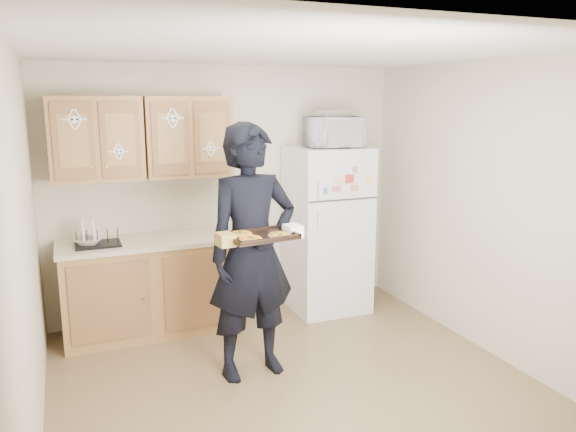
{
  "coord_description": "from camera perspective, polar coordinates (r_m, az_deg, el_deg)",
  "views": [
    {
      "loc": [
        -1.55,
        -3.66,
        2.17
      ],
      "look_at": [
        0.12,
        0.45,
        1.25
      ],
      "focal_mm": 35.0,
      "sensor_mm": 36.0,
      "label": 1
    }
  ],
  "objects": [
    {
      "name": "floor",
      "position": [
        4.53,
        0.8,
        -16.86
      ],
      "size": [
        3.6,
        3.6,
        0.0
      ],
      "primitive_type": "plane",
      "color": "brown",
      "rests_on": "ground"
    },
    {
      "name": "upper_cab_left",
      "position": [
        5.3,
        -18.93,
        7.4
      ],
      "size": [
        0.8,
        0.33,
        0.75
      ],
      "primitive_type": "cube",
      "color": "olive",
      "rests_on": "wall_back"
    },
    {
      "name": "countertop",
      "position": [
        5.35,
        -13.89,
        -2.54
      ],
      "size": [
        1.64,
        0.64,
        0.04
      ],
      "primitive_type": "cube",
      "color": "beige",
      "rests_on": "base_cabinet"
    },
    {
      "name": "upper_cab_right",
      "position": [
        5.41,
        -10.15,
        7.93
      ],
      "size": [
        0.8,
        0.33,
        0.75
      ],
      "primitive_type": "cube",
      "color": "olive",
      "rests_on": "wall_back"
    },
    {
      "name": "bowl",
      "position": [
        5.24,
        -19.56,
        -2.4
      ],
      "size": [
        0.3,
        0.3,
        0.06
      ],
      "primitive_type": "imported",
      "rotation": [
        0.0,
        0.0,
        -0.29
      ],
      "color": "silver",
      "rests_on": "dish_rack"
    },
    {
      "name": "wall_front",
      "position": [
        2.59,
        16.75,
        -9.56
      ],
      "size": [
        3.6,
        0.04,
        2.5
      ],
      "primitive_type": "cube",
      "color": "beige",
      "rests_on": "floor"
    },
    {
      "name": "dish_rack",
      "position": [
        5.24,
        -18.8,
        -2.04
      ],
      "size": [
        0.39,
        0.29,
        0.15
      ],
      "primitive_type": "cube",
      "rotation": [
        0.0,
        0.0,
        0.01
      ],
      "color": "black",
      "rests_on": "countertop"
    },
    {
      "name": "wall_left",
      "position": [
        3.78,
        -25.18,
        -3.45
      ],
      "size": [
        0.04,
        3.6,
        2.5
      ],
      "primitive_type": "cube",
      "color": "beige",
      "rests_on": "floor"
    },
    {
      "name": "microwave",
      "position": [
        5.65,
        4.65,
        8.5
      ],
      "size": [
        0.58,
        0.43,
        0.3
      ],
      "primitive_type": "imported",
      "rotation": [
        0.0,
        0.0,
        -0.1
      ],
      "color": "white",
      "rests_on": "refrigerator"
    },
    {
      "name": "person",
      "position": [
        4.37,
        -3.65,
        -3.73
      ],
      "size": [
        0.79,
        0.57,
        2.01
      ],
      "primitive_type": "imported",
      "rotation": [
        0.0,
        0.0,
        0.12
      ],
      "color": "black",
      "rests_on": "floor"
    },
    {
      "name": "soap_bottle",
      "position": [
        5.39,
        -6.87,
        -0.97
      ],
      "size": [
        0.1,
        0.1,
        0.18
      ],
      "primitive_type": "imported",
      "rotation": [
        0.0,
        0.0,
        -0.28
      ],
      "color": "white",
      "rests_on": "countertop"
    },
    {
      "name": "refrigerator",
      "position": [
        5.82,
        3.99,
        -1.36
      ],
      "size": [
        0.75,
        0.7,
        1.7
      ],
      "primitive_type": "cube",
      "color": "white",
      "rests_on": "floor"
    },
    {
      "name": "pizza_front_left",
      "position": [
        3.92,
        -3.8,
        -2.27
      ],
      "size": [
        0.16,
        0.16,
        0.02
      ],
      "primitive_type": "cylinder",
      "color": "orange",
      "rests_on": "baking_tray"
    },
    {
      "name": "wall_back",
      "position": [
        5.75,
        -6.14,
        2.5
      ],
      "size": [
        3.6,
        0.04,
        2.5
      ],
      "primitive_type": "cube",
      "color": "beige",
      "rests_on": "floor"
    },
    {
      "name": "cereal_box",
      "position": [
        6.45,
        7.1,
        -6.49
      ],
      "size": [
        0.2,
        0.07,
        0.32
      ],
      "primitive_type": "cube",
      "color": "gold",
      "rests_on": "floor"
    },
    {
      "name": "foil_pan",
      "position": [
        5.68,
        4.65,
        10.37
      ],
      "size": [
        0.32,
        0.23,
        0.06
      ],
      "primitive_type": "cube",
      "rotation": [
        0.0,
        0.0,
        0.06
      ],
      "color": "#B3B2B9",
      "rests_on": "microwave"
    },
    {
      "name": "pizza_back_left",
      "position": [
        4.06,
        -4.77,
        -1.79
      ],
      "size": [
        0.16,
        0.16,
        0.02
      ],
      "primitive_type": "cylinder",
      "color": "orange",
      "rests_on": "baking_tray"
    },
    {
      "name": "wall_right",
      "position": [
        5.05,
        20.04,
        0.54
      ],
      "size": [
        0.04,
        3.6,
        2.5
      ],
      "primitive_type": "cube",
      "color": "beige",
      "rests_on": "floor"
    },
    {
      "name": "ceiling",
      "position": [
        3.99,
        0.91,
        16.51
      ],
      "size": [
        3.6,
        3.6,
        0.0
      ],
      "primitive_type": "plane",
      "color": "white",
      "rests_on": "wall_back"
    },
    {
      "name": "baking_tray",
      "position": [
        4.04,
        -2.84,
        -2.09
      ],
      "size": [
        0.52,
        0.41,
        0.04
      ],
      "primitive_type": "cube",
      "rotation": [
        0.0,
        0.0,
        0.12
      ],
      "color": "black",
      "rests_on": "person"
    },
    {
      "name": "base_cabinet",
      "position": [
        5.47,
        -13.66,
        -7.11
      ],
      "size": [
        1.6,
        0.6,
        0.86
      ],
      "primitive_type": "cube",
      "color": "olive",
      "rests_on": "floor"
    },
    {
      "name": "pizza_front_right",
      "position": [
        4.01,
        -0.89,
        -1.9
      ],
      "size": [
        0.16,
        0.16,
        0.02
      ],
      "primitive_type": "cylinder",
      "color": "orange",
      "rests_on": "baking_tray"
    }
  ]
}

